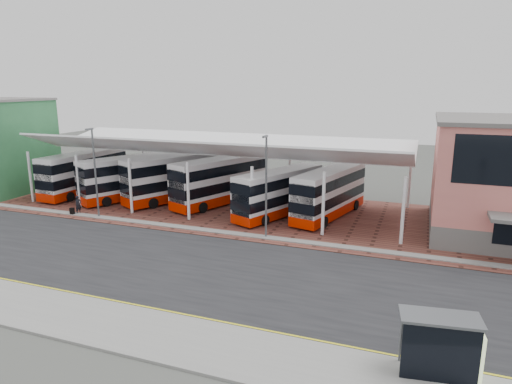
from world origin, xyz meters
TOP-DOWN VIEW (x-y plane):
  - ground at (0.00, 0.00)m, footprint 140.00×140.00m
  - road at (0.00, -1.00)m, footprint 120.00×14.00m
  - forecourt at (2.00, 13.00)m, footprint 72.00×16.00m
  - sidewalk at (0.00, -9.00)m, footprint 120.00×4.00m
  - north_kerb at (0.00, 6.20)m, footprint 120.00×0.80m
  - yellow_line_near at (0.00, -7.00)m, footprint 120.00×0.12m
  - yellow_line_far at (0.00, -6.70)m, footprint 120.00×0.12m
  - canopy at (-6.00, 13.94)m, footprint 37.00×11.63m
  - shop_green at (-30.00, 10.97)m, footprint 6.40×10.20m
  - lamp_west at (-14.00, 6.27)m, footprint 0.16×0.90m
  - lamp_east at (2.00, 6.27)m, footprint 0.16×0.90m
  - bus_0 at (-21.50, 13.38)m, footprint 3.18×11.08m
  - bus_1 at (-15.23, 13.12)m, footprint 7.06×10.74m
  - bus_2 at (-10.55, 14.30)m, footprint 7.38×11.34m
  - bus_3 at (-5.66, 14.55)m, footprint 6.54×11.29m
  - bus_4 at (1.06, 12.54)m, footprint 5.97×10.23m
  - bus_5 at (5.41, 13.86)m, footprint 4.88×10.72m
  - pedestrian at (-16.42, 6.51)m, footprint 0.53×0.70m
  - suitcase at (-16.74, 6.00)m, footprint 0.38×0.27m
  - bus_shelter at (14.61, -7.83)m, footprint 3.38×1.90m

SIDE VIEW (x-z plane):
  - ground at x=0.00m, z-range 0.00..0.00m
  - road at x=0.00m, z-range 0.00..0.02m
  - yellow_line_near at x=0.00m, z-range 0.02..0.03m
  - yellow_line_far at x=0.00m, z-range 0.02..0.03m
  - forecourt at x=2.00m, z-range 0.00..0.06m
  - sidewalk at x=0.00m, z-range 0.00..0.14m
  - north_kerb at x=0.00m, z-range 0.00..0.14m
  - suitcase at x=-16.74m, z-range 0.06..0.72m
  - pedestrian at x=-16.42m, z-range 0.06..1.78m
  - bus_shelter at x=14.61m, z-range 0.46..3.03m
  - bus_4 at x=1.06m, z-range 0.05..4.21m
  - bus_5 at x=5.41m, z-range 0.05..4.35m
  - bus_1 at x=-15.23m, z-range 0.05..4.49m
  - bus_0 at x=-21.50m, z-range 0.05..4.56m
  - bus_3 at x=-5.66m, z-range 0.05..4.64m
  - bus_2 at x=-10.55m, z-range 0.05..4.73m
  - lamp_west at x=-14.00m, z-range 0.32..8.40m
  - lamp_east at x=2.00m, z-range 0.32..8.40m
  - shop_green at x=-30.00m, z-range 0.01..10.23m
  - canopy at x=-6.00m, z-range 2.26..9.33m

